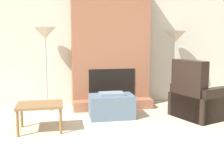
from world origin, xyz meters
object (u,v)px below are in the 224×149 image
Objects in this scene: floor_lamp_left at (45,36)px; side_table at (40,107)px; ottoman at (112,106)px; floor_lamp_right at (176,39)px; armchair at (199,101)px.

side_table is at bearing -92.33° from floor_lamp_left.
floor_lamp_right is (1.58, 0.79, 1.23)m from ottoman.
floor_lamp_right is at bearing -18.50° from armchair.
side_table is at bearing 74.39° from armchair.
armchair is 2.88m from side_table.
ottoman is 0.71× the size of armchair.
side_table is at bearing -158.19° from ottoman.
ottoman is at bearing -153.54° from floor_lamp_right.
floor_lamp_right is at bearing 24.44° from side_table.
floor_lamp_right reaches higher than side_table.
armchair is 1.55m from floor_lamp_right.
floor_lamp_right is (2.84, 1.29, 1.07)m from side_table.
ottoman is 0.48× the size of floor_lamp_left.
ottoman is 1.13× the size of side_table.
ottoman is at bearing -33.06° from floor_lamp_left.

